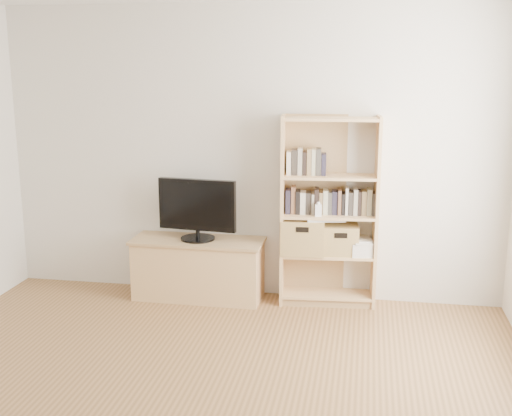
% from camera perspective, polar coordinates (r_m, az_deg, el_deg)
% --- Properties ---
extents(back_wall, '(4.50, 0.02, 2.60)m').
position_cam_1_polar(back_wall, '(5.73, -0.57, 4.82)').
color(back_wall, silver).
rests_on(back_wall, floor).
extents(tv_stand, '(1.15, 0.44, 0.52)m').
position_cam_1_polar(tv_stand, '(5.86, -5.13, -5.48)').
color(tv_stand, tan).
rests_on(tv_stand, floor).
extents(bookshelf, '(0.85, 0.36, 1.67)m').
position_cam_1_polar(bookshelf, '(5.59, 6.48, -0.35)').
color(bookshelf, tan).
rests_on(bookshelf, floor).
extents(television, '(0.71, 0.13, 0.56)m').
position_cam_1_polar(television, '(5.71, -5.25, -0.10)').
color(television, black).
rests_on(television, tv_stand).
extents(books_row_mid, '(0.80, 0.23, 0.21)m').
position_cam_1_polar(books_row_mid, '(5.59, 6.50, 0.57)').
color(books_row_mid, '#262233').
rests_on(books_row_mid, bookshelf).
extents(books_row_upper, '(0.38, 0.18, 0.19)m').
position_cam_1_polar(books_row_upper, '(5.52, 4.67, 3.97)').
color(books_row_upper, '#262233').
rests_on(books_row_upper, bookshelf).
extents(baby_monitor, '(0.06, 0.04, 0.10)m').
position_cam_1_polar(baby_monitor, '(5.49, 5.55, -0.21)').
color(baby_monitor, white).
rests_on(baby_monitor, bookshelf).
extents(basket_left, '(0.40, 0.33, 0.31)m').
position_cam_1_polar(basket_left, '(5.64, 4.17, -2.46)').
color(basket_left, olive).
rests_on(basket_left, bookshelf).
extents(basket_right, '(0.34, 0.29, 0.26)m').
position_cam_1_polar(basket_right, '(5.65, 7.45, -2.77)').
color(basket_right, olive).
rests_on(basket_right, bookshelf).
extents(laptop, '(0.36, 0.28, 0.03)m').
position_cam_1_polar(laptop, '(5.58, 6.17, -0.88)').
color(laptop, silver).
rests_on(laptop, basket_left).
extents(magazine_stack, '(0.21, 0.28, 0.12)m').
position_cam_1_polar(magazine_stack, '(5.68, 9.30, -3.47)').
color(magazine_stack, beige).
rests_on(magazine_stack, bookshelf).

